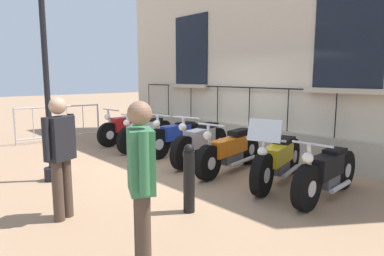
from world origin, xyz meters
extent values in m
plane|color=#9E7A5B|center=(0.00, 0.00, 0.00)|extent=(60.00, 60.00, 0.00)
cube|color=beige|center=(-2.39, 0.00, 3.41)|extent=(0.60, 10.56, 6.83)
cube|color=#B1A48F|center=(-2.01, 0.00, 0.33)|extent=(0.20, 10.56, 0.66)
cube|color=black|center=(-2.07, 2.32, 2.66)|extent=(0.06, 1.38, 2.00)
cube|color=#BCAE97|center=(-1.99, 2.32, 1.62)|extent=(0.24, 1.58, 0.10)
cube|color=black|center=(-2.07, -2.32, 2.66)|extent=(0.06, 1.38, 2.00)
cube|color=#BCAE97|center=(-1.99, -2.32, 1.62)|extent=(0.24, 1.58, 0.10)
cube|color=black|center=(-1.97, 0.00, 1.62)|extent=(0.03, 8.87, 0.03)
cylinder|color=black|center=(-1.97, -4.44, 1.14)|extent=(0.02, 0.02, 0.96)
cylinder|color=black|center=(-1.97, -3.33, 1.14)|extent=(0.02, 0.02, 0.96)
cylinder|color=black|center=(-1.97, -2.22, 1.14)|extent=(0.02, 0.02, 0.96)
cylinder|color=black|center=(-1.97, -1.11, 1.14)|extent=(0.02, 0.02, 0.96)
cylinder|color=black|center=(-1.97, 0.00, 1.14)|extent=(0.02, 0.02, 0.96)
cylinder|color=black|center=(-1.97, 1.11, 1.14)|extent=(0.02, 0.02, 0.96)
cylinder|color=black|center=(-1.97, 2.22, 1.14)|extent=(0.02, 0.02, 0.96)
cylinder|color=black|center=(0.41, -2.88, 0.33)|extent=(0.67, 0.21, 0.66)
cylinder|color=silver|center=(0.41, -2.88, 0.33)|extent=(0.25, 0.18, 0.23)
cylinder|color=black|center=(-1.00, -3.06, 0.33)|extent=(0.67, 0.21, 0.66)
cylinder|color=silver|center=(-1.00, -3.06, 0.33)|extent=(0.25, 0.18, 0.23)
cube|color=red|center=(-0.24, -2.96, 0.57)|extent=(1.00, 0.43, 0.40)
cube|color=#4C4C51|center=(-0.34, -2.97, 0.30)|extent=(0.61, 0.32, 0.23)
cube|color=black|center=(-0.63, -3.01, 0.71)|extent=(0.58, 0.34, 0.10)
cylinder|color=silver|center=(0.36, -2.89, 0.67)|extent=(0.17, 0.08, 0.68)
cylinder|color=silver|center=(0.31, -2.89, 1.00)|extent=(0.12, 0.68, 0.04)
sphere|color=white|center=(0.43, -2.88, 0.82)|extent=(0.16, 0.16, 0.16)
cylinder|color=silver|center=(-0.55, -2.83, 0.18)|extent=(0.88, 0.19, 0.08)
cylinder|color=black|center=(0.48, -1.77, 0.34)|extent=(0.68, 0.32, 0.67)
cylinder|color=silver|center=(0.48, -1.77, 0.34)|extent=(0.27, 0.21, 0.24)
cylinder|color=black|center=(-0.95, -2.22, 0.34)|extent=(0.68, 0.32, 0.67)
cylinder|color=silver|center=(-0.95, -2.22, 0.34)|extent=(0.27, 0.21, 0.24)
cube|color=silver|center=(-0.19, -1.98, 0.55)|extent=(0.96, 0.52, 0.34)
cube|color=#4C4C51|center=(-0.28, -2.01, 0.30)|extent=(0.59, 0.36, 0.24)
cube|color=black|center=(-0.54, -2.10, 0.72)|extent=(0.56, 0.37, 0.10)
cylinder|color=silver|center=(0.43, -1.79, 0.65)|extent=(0.17, 0.11, 0.63)
cylinder|color=silver|center=(0.38, -1.80, 0.96)|extent=(0.20, 0.53, 0.04)
sphere|color=white|center=(0.50, -1.77, 0.78)|extent=(0.16, 0.16, 0.16)
cylinder|color=silver|center=(-0.50, -1.94, 0.19)|extent=(0.82, 0.33, 0.08)
cylinder|color=black|center=(0.24, -0.86, 0.36)|extent=(0.72, 0.18, 0.72)
cylinder|color=silver|center=(0.24, -0.86, 0.36)|extent=(0.26, 0.16, 0.25)
cylinder|color=black|center=(-1.02, -0.97, 0.36)|extent=(0.72, 0.18, 0.72)
cylinder|color=silver|center=(-1.02, -0.97, 0.36)|extent=(0.26, 0.16, 0.25)
cube|color=#1E389E|center=(-0.34, -0.91, 0.57)|extent=(0.82, 0.36, 0.34)
cube|color=#4C4C51|center=(-0.44, -0.92, 0.32)|extent=(0.50, 0.28, 0.25)
cube|color=black|center=(-0.67, -0.94, 0.73)|extent=(0.47, 0.30, 0.10)
cylinder|color=silver|center=(0.19, -0.86, 0.69)|extent=(0.16, 0.07, 0.67)
cylinder|color=silver|center=(0.14, -0.87, 1.01)|extent=(0.09, 0.64, 0.04)
sphere|color=white|center=(0.26, -0.86, 0.83)|extent=(0.16, 0.16, 0.16)
cylinder|color=silver|center=(-0.60, -0.77, 0.20)|extent=(0.72, 0.15, 0.08)
cylinder|color=black|center=(0.37, 0.22, 0.35)|extent=(0.72, 0.33, 0.71)
cylinder|color=silver|center=(0.37, 0.22, 0.35)|extent=(0.28, 0.23, 0.25)
cylinder|color=black|center=(-0.93, -0.11, 0.35)|extent=(0.72, 0.33, 0.71)
cylinder|color=silver|center=(-0.93, -0.11, 0.35)|extent=(0.28, 0.23, 0.25)
cube|color=#B2B2BC|center=(-0.23, 0.07, 0.58)|extent=(0.89, 0.49, 0.37)
cube|color=#4C4C51|center=(-0.33, 0.04, 0.32)|extent=(0.55, 0.35, 0.25)
cube|color=black|center=(-0.57, -0.02, 0.80)|extent=(0.52, 0.37, 0.10)
cylinder|color=silver|center=(0.32, 0.21, 0.71)|extent=(0.17, 0.10, 0.73)
cylinder|color=silver|center=(0.27, 0.20, 1.07)|extent=(0.19, 0.64, 0.04)
sphere|color=white|center=(0.39, 0.22, 0.89)|extent=(0.16, 0.16, 0.16)
cylinder|color=silver|center=(-0.52, 0.16, 0.19)|extent=(0.75, 0.26, 0.08)
cylinder|color=black|center=(0.47, 1.06, 0.33)|extent=(0.68, 0.28, 0.66)
cylinder|color=silver|center=(0.47, 1.06, 0.33)|extent=(0.26, 0.22, 0.23)
cylinder|color=black|center=(-1.02, 0.77, 0.33)|extent=(0.68, 0.28, 0.66)
cylinder|color=silver|center=(-1.02, 0.77, 0.33)|extent=(0.26, 0.22, 0.23)
cube|color=orange|center=(-0.22, 0.92, 0.52)|extent=(1.09, 0.46, 0.31)
cube|color=#4C4C51|center=(-0.32, 0.91, 0.30)|extent=(0.67, 0.33, 0.23)
cube|color=black|center=(-0.64, 0.85, 0.76)|extent=(0.63, 0.35, 0.10)
cylinder|color=silver|center=(0.43, 1.05, 0.67)|extent=(0.17, 0.09, 0.70)
cylinder|color=silver|center=(0.38, 1.04, 1.02)|extent=(0.14, 0.58, 0.04)
sphere|color=white|center=(0.49, 1.06, 0.84)|extent=(0.16, 0.16, 0.16)
cylinder|color=silver|center=(-0.56, 1.01, 0.18)|extent=(0.96, 0.26, 0.08)
cylinder|color=black|center=(0.39, 2.22, 0.35)|extent=(0.71, 0.34, 0.69)
cylinder|color=silver|center=(0.39, 2.22, 0.35)|extent=(0.28, 0.24, 0.24)
cylinder|color=black|center=(-1.09, 1.79, 0.35)|extent=(0.71, 0.34, 0.69)
cylinder|color=silver|center=(-1.09, 1.79, 0.35)|extent=(0.28, 0.24, 0.24)
cube|color=gold|center=(-0.30, 2.02, 0.54)|extent=(0.96, 0.54, 0.30)
cube|color=#4C4C51|center=(-0.39, 1.99, 0.31)|extent=(0.59, 0.38, 0.24)
cube|color=black|center=(-0.65, 1.92, 0.73)|extent=(0.56, 0.40, 0.10)
cylinder|color=silver|center=(0.35, 2.20, 0.63)|extent=(0.17, 0.10, 0.57)
cylinder|color=silver|center=(0.30, 2.19, 0.90)|extent=(0.22, 0.65, 0.04)
sphere|color=white|center=(0.41, 2.22, 0.72)|extent=(0.16, 0.16, 0.16)
cylinder|color=silver|center=(-0.61, 2.10, 0.19)|extent=(0.81, 0.30, 0.08)
cube|color=silver|center=(0.36, 2.21, 1.05)|extent=(0.27, 0.56, 0.36)
cylinder|color=black|center=(0.40, 3.00, 0.33)|extent=(0.67, 0.20, 0.66)
cylinder|color=silver|center=(0.40, 3.00, 0.33)|extent=(0.24, 0.19, 0.23)
cylinder|color=black|center=(-0.93, 2.91, 0.33)|extent=(0.67, 0.20, 0.66)
cylinder|color=silver|center=(-0.93, 2.91, 0.33)|extent=(0.24, 0.19, 0.23)
cube|color=black|center=(-0.21, 2.96, 0.53)|extent=(0.77, 0.33, 0.32)
cube|color=#4C4C51|center=(-0.31, 2.95, 0.30)|extent=(0.46, 0.25, 0.23)
cube|color=black|center=(-0.53, 2.93, 0.70)|extent=(0.44, 0.28, 0.10)
cylinder|color=silver|center=(0.35, 3.00, 0.64)|extent=(0.16, 0.07, 0.63)
cylinder|color=silver|center=(0.30, 2.99, 0.95)|extent=(0.08, 0.61, 0.04)
sphere|color=white|center=(0.42, 3.00, 0.77)|extent=(0.16, 0.16, 0.16)
cylinder|color=silver|center=(-0.46, 3.09, 0.18)|extent=(0.68, 0.13, 0.08)
cylinder|color=black|center=(2.63, -0.83, 0.12)|extent=(0.28, 0.28, 0.24)
cylinder|color=black|center=(2.63, -0.83, 1.81)|extent=(0.10, 0.10, 3.62)
cylinder|color=#B7B7BF|center=(-0.07, -4.50, 0.53)|extent=(0.05, 0.05, 1.05)
cylinder|color=#B7B7BF|center=(2.27, -4.71, 0.53)|extent=(0.05, 0.05, 1.05)
cylinder|color=#B7B7BF|center=(1.10, -4.60, 1.02)|extent=(2.35, 0.25, 0.04)
cylinder|color=#B7B7BF|center=(1.10, -4.60, 0.15)|extent=(2.35, 0.25, 0.04)
cylinder|color=#B7B7BF|center=(0.39, -4.54, 0.60)|extent=(0.02, 0.02, 0.87)
cylinder|color=#B7B7BF|center=(0.86, -4.58, 0.60)|extent=(0.02, 0.02, 0.87)
cylinder|color=#B7B7BF|center=(1.33, -4.62, 0.60)|extent=(0.02, 0.02, 0.87)
cylinder|color=#B7B7BF|center=(1.80, -4.66, 0.60)|extent=(0.02, 0.02, 0.87)
cylinder|color=black|center=(1.70, 1.94, 0.44)|extent=(0.16, 0.16, 0.87)
sphere|color=black|center=(1.70, 1.94, 0.90)|extent=(0.14, 0.14, 0.14)
cylinder|color=#47382D|center=(3.19, 1.03, 0.40)|extent=(0.14, 0.14, 0.81)
cylinder|color=#47382D|center=(3.04, 0.97, 0.40)|extent=(0.14, 0.14, 0.81)
cube|color=black|center=(3.12, 1.00, 1.10)|extent=(0.42, 0.35, 0.57)
sphere|color=tan|center=(3.12, 1.00, 1.52)|extent=(0.22, 0.22, 0.22)
cylinder|color=black|center=(3.31, 1.09, 1.12)|extent=(0.09, 0.09, 0.54)
cylinder|color=black|center=(2.92, 0.91, 1.12)|extent=(0.09, 0.09, 0.54)
cylinder|color=#47382D|center=(3.07, 2.88, 0.42)|extent=(0.14, 0.14, 0.83)
cylinder|color=#47382D|center=(3.00, 2.74, 0.42)|extent=(0.14, 0.14, 0.83)
cube|color=#337247|center=(3.03, 2.81, 1.13)|extent=(0.35, 0.42, 0.59)
sphere|color=#8C664C|center=(3.03, 2.81, 1.57)|extent=(0.23, 0.23, 0.23)
cylinder|color=#337247|center=(3.13, 3.01, 1.16)|extent=(0.09, 0.09, 0.56)
cylinder|color=#337247|center=(2.94, 2.61, 1.16)|extent=(0.09, 0.09, 0.56)
camera|label=1|loc=(4.68, 5.40, 1.90)|focal=31.75mm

